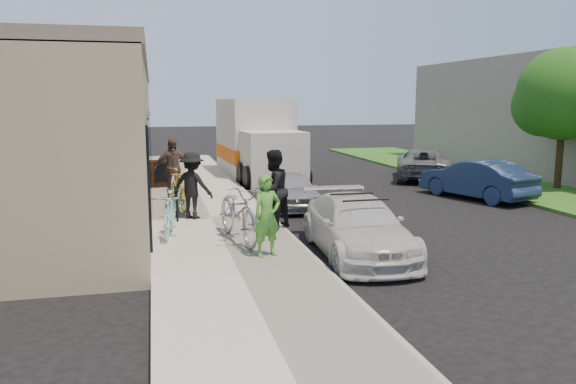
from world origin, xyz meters
TOP-DOWN VIEW (x-y plane):
  - ground at (0.00, 0.00)m, footprint 120.00×120.00m
  - sidewalk at (-2.00, 3.00)m, footprint 3.00×34.00m
  - curb at (-0.45, 3.00)m, footprint 0.12×34.00m
  - storefront at (-5.24, 7.99)m, footprint 3.60×20.00m
  - bike_rack at (-2.87, 2.91)m, footprint 0.07×0.58m
  - sandwich_board at (-3.17, 8.50)m, footprint 0.69×0.70m
  - sedan_white at (0.57, -0.77)m, footprint 1.89×4.15m
  - sedan_silver at (0.54, 4.47)m, footprint 1.31×3.15m
  - moving_truck at (0.76, 11.33)m, footprint 2.72×6.58m
  - far_car_blue at (6.64, 4.65)m, footprint 2.43×4.04m
  - far_car_gray at (7.14, 9.29)m, footprint 3.71×4.88m
  - median_tree at (10.29, 5.47)m, footprint 3.15×3.15m
  - tandem_bike at (-1.66, 0.40)m, footprint 1.20×2.50m
  - woman_rider at (-1.32, -0.93)m, footprint 0.66×0.53m
  - man_standing at (-0.71, 1.37)m, footprint 1.14×1.11m
  - cruiser_bike_a at (-3.09, 1.16)m, footprint 0.68×1.67m
  - cruiser_bike_b at (-2.85, 3.35)m, footprint 0.80×1.59m
  - cruiser_bike_c at (-2.75, 4.18)m, footprint 0.84×1.92m
  - bystander_a at (-2.46, 2.95)m, footprint 1.26×1.12m
  - bystander_b at (-2.84, 5.76)m, footprint 1.15×0.60m

SIDE VIEW (x-z plane):
  - ground at x=0.00m, z-range 0.00..0.00m
  - curb at x=-0.45m, z-range 0.00..0.13m
  - sidewalk at x=-2.00m, z-range 0.00..0.15m
  - sedan_silver at x=0.54m, z-range 0.00..1.07m
  - cruiser_bike_b at x=-2.85m, z-range 0.15..0.95m
  - sedan_white at x=0.57m, z-range -0.02..1.20m
  - far_car_gray at x=7.14m, z-range 0.00..1.23m
  - sandwich_board at x=-3.17m, z-range 0.16..1.09m
  - far_car_blue at x=6.64m, z-range 0.00..1.26m
  - cruiser_bike_a at x=-3.09m, z-range 0.15..1.12m
  - bike_rack at x=-2.87m, z-range 0.23..1.06m
  - cruiser_bike_c at x=-2.75m, z-range 0.15..1.27m
  - tandem_bike at x=-1.66m, z-range 0.15..1.41m
  - woman_rider at x=-1.32m, z-range 0.15..1.72m
  - bystander_a at x=-2.46m, z-range 0.15..1.84m
  - man_standing at x=-0.71m, z-range 0.15..2.00m
  - bystander_b at x=-2.84m, z-range 0.15..2.03m
  - moving_truck at x=0.76m, z-range -0.18..3.00m
  - storefront at x=-5.24m, z-range 0.01..4.24m
  - median_tree at x=10.29m, z-range 0.80..5.62m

